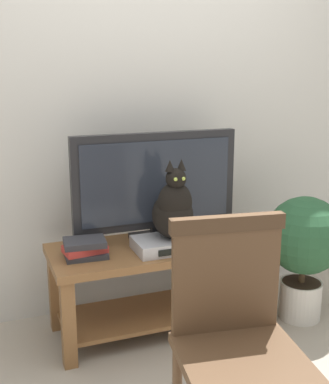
{
  "coord_description": "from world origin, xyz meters",
  "views": [
    {
      "loc": [
        -0.96,
        -1.97,
        1.53
      ],
      "look_at": [
        0.0,
        0.56,
        0.85
      ],
      "focal_mm": 47.57,
      "sensor_mm": 36.0,
      "label": 1
    }
  ],
  "objects_px": {
    "cat": "(174,209)",
    "potted_plant": "(304,244)",
    "book_stack": "(85,248)",
    "tv": "(156,184)",
    "media_box": "(173,243)",
    "wooden_chair": "(235,329)",
    "tv_stand": "(161,271)"
  },
  "relations": [
    {
      "from": "cat",
      "to": "book_stack",
      "type": "height_order",
      "value": "cat"
    },
    {
      "from": "tv_stand",
      "to": "potted_plant",
      "type": "distance_m",
      "value": 0.87
    },
    {
      "from": "potted_plant",
      "to": "media_box",
      "type": "bearing_deg",
      "value": 173.17
    },
    {
      "from": "wooden_chair",
      "to": "potted_plant",
      "type": "relative_size",
      "value": 1.27
    },
    {
      "from": "tv",
      "to": "wooden_chair",
      "type": "distance_m",
      "value": 1.2
    },
    {
      "from": "tv_stand",
      "to": "wooden_chair",
      "type": "relative_size",
      "value": 1.3
    },
    {
      "from": "media_box",
      "to": "cat",
      "type": "height_order",
      "value": "cat"
    },
    {
      "from": "potted_plant",
      "to": "wooden_chair",
      "type": "bearing_deg",
      "value": -137.02
    },
    {
      "from": "tv",
      "to": "media_box",
      "type": "bearing_deg",
      "value": -79.49
    },
    {
      "from": "media_box",
      "to": "cat",
      "type": "xyz_separation_m",
      "value": [
        0.0,
        -0.01,
        0.2
      ]
    },
    {
      "from": "cat",
      "to": "potted_plant",
      "type": "height_order",
      "value": "cat"
    },
    {
      "from": "book_stack",
      "to": "wooden_chair",
      "type": "bearing_deg",
      "value": -71.91
    },
    {
      "from": "tv_stand",
      "to": "potted_plant",
      "type": "xyz_separation_m",
      "value": [
        0.84,
        -0.19,
        0.12
      ]
    },
    {
      "from": "tv_stand",
      "to": "tv",
      "type": "bearing_deg",
      "value": 89.98
    },
    {
      "from": "wooden_chair",
      "to": "media_box",
      "type": "bearing_deg",
      "value": 81.83
    },
    {
      "from": "tv_stand",
      "to": "book_stack",
      "type": "xyz_separation_m",
      "value": [
        -0.45,
        -0.04,
        0.21
      ]
    },
    {
      "from": "cat",
      "to": "book_stack",
      "type": "bearing_deg",
      "value": 171.85
    },
    {
      "from": "tv",
      "to": "book_stack",
      "type": "xyz_separation_m",
      "value": [
        -0.45,
        -0.12,
        -0.29
      ]
    },
    {
      "from": "tv",
      "to": "media_box",
      "type": "distance_m",
      "value": 0.35
    },
    {
      "from": "cat",
      "to": "potted_plant",
      "type": "relative_size",
      "value": 0.58
    },
    {
      "from": "media_box",
      "to": "potted_plant",
      "type": "distance_m",
      "value": 0.82
    },
    {
      "from": "tv",
      "to": "wooden_chair",
      "type": "xyz_separation_m",
      "value": [
        -0.11,
        -1.16,
        -0.29
      ]
    },
    {
      "from": "potted_plant",
      "to": "cat",
      "type": "bearing_deg",
      "value": 174.11
    },
    {
      "from": "media_box",
      "to": "tv",
      "type": "bearing_deg",
      "value": 100.51
    },
    {
      "from": "book_stack",
      "to": "tv",
      "type": "bearing_deg",
      "value": 14.77
    },
    {
      "from": "potted_plant",
      "to": "book_stack",
      "type": "bearing_deg",
      "value": 173.26
    },
    {
      "from": "wooden_chair",
      "to": "book_stack",
      "type": "xyz_separation_m",
      "value": [
        -0.34,
        1.04,
        -0.0
      ]
    },
    {
      "from": "cat",
      "to": "tv",
      "type": "bearing_deg",
      "value": 100.09
    },
    {
      "from": "cat",
      "to": "potted_plant",
      "type": "xyz_separation_m",
      "value": [
        0.81,
        -0.08,
        -0.28
      ]
    },
    {
      "from": "media_box",
      "to": "tv_stand",
      "type": "bearing_deg",
      "value": 109.4
    },
    {
      "from": "cat",
      "to": "tv_stand",
      "type": "bearing_deg",
      "value": 107.6
    },
    {
      "from": "wooden_chair",
      "to": "tv_stand",
      "type": "bearing_deg",
      "value": 84.21
    }
  ]
}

